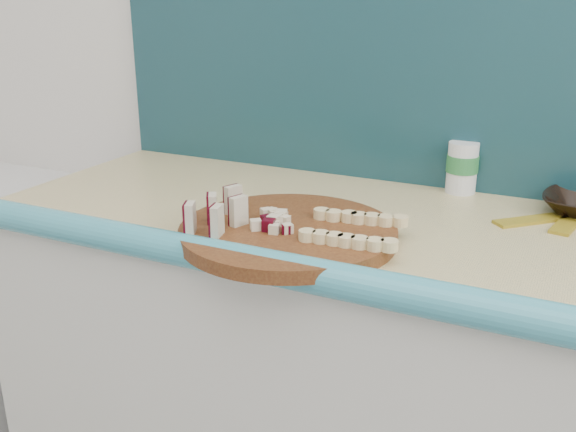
# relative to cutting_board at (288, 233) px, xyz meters

# --- Properties ---
(backsplash) EXTENTS (2.20, 0.02, 0.50)m
(backsplash) POSITION_rel_cutting_board_xyz_m (0.42, 0.46, 0.24)
(backsplash) COLOR teal
(backsplash) RESTS_ON kitchen_counter
(cutting_board) EXTENTS (0.46, 0.46, 0.02)m
(cutting_board) POSITION_rel_cutting_board_xyz_m (0.00, 0.00, 0.00)
(cutting_board) COLOR #421C0E
(cutting_board) RESTS_ON kitchen_counter
(apple_wedges) EXTENTS (0.08, 0.16, 0.05)m
(apple_wedges) POSITION_rel_cutting_board_xyz_m (-0.12, -0.05, 0.04)
(apple_wedges) COLOR beige
(apple_wedges) RESTS_ON cutting_board
(apple_chunks) EXTENTS (0.07, 0.06, 0.02)m
(apple_chunks) POSITION_rel_cutting_board_xyz_m (-0.03, -0.00, 0.02)
(apple_chunks) COLOR beige
(apple_chunks) RESTS_ON cutting_board
(banana_slices) EXTENTS (0.19, 0.17, 0.02)m
(banana_slices) POSITION_rel_cutting_board_xyz_m (0.12, 0.02, 0.02)
(banana_slices) COLOR beige
(banana_slices) RESTS_ON cutting_board
(canister) EXTENTS (0.07, 0.07, 0.12)m
(canister) POSITION_rel_cutting_board_xyz_m (0.23, 0.43, 0.05)
(canister) COLOR white
(canister) RESTS_ON kitchen_counter
(banana_peel) EXTENTS (0.24, 0.21, 0.01)m
(banana_peel) POSITION_rel_cutting_board_xyz_m (0.46, 0.30, -0.01)
(banana_peel) COLOR gold
(banana_peel) RESTS_ON kitchen_counter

